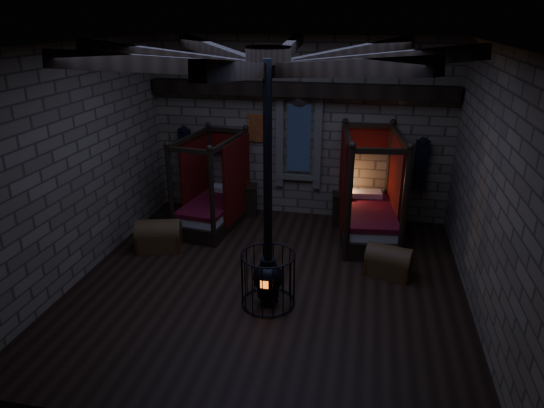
% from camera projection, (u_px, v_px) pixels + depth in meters
% --- Properties ---
extents(room, '(7.02, 7.02, 4.29)m').
position_uv_depth(room, '(269.00, 74.00, 7.61)').
color(room, black).
rests_on(room, ground).
extents(bed_left, '(1.32, 2.15, 2.12)m').
position_uv_depth(bed_left, '(214.00, 204.00, 11.20)').
color(bed_left, black).
rests_on(bed_left, ground).
extents(bed_right, '(1.44, 2.36, 2.33)m').
position_uv_depth(bed_right, '(368.00, 213.00, 10.58)').
color(bed_right, black).
rests_on(bed_right, ground).
extents(trunk_left, '(1.03, 0.79, 0.67)m').
position_uv_depth(trunk_left, '(159.00, 236.00, 10.13)').
color(trunk_left, brown).
rests_on(trunk_left, ground).
extents(trunk_right, '(0.92, 0.71, 0.60)m').
position_uv_depth(trunk_right, '(389.00, 262.00, 9.14)').
color(trunk_right, brown).
rests_on(trunk_right, ground).
extents(nightstand_left, '(0.55, 0.53, 0.94)m').
position_uv_depth(nightstand_left, '(247.00, 200.00, 11.80)').
color(nightstand_left, black).
rests_on(nightstand_left, ground).
extents(nightstand_right, '(0.51, 0.50, 0.83)m').
position_uv_depth(nightstand_right, '(342.00, 209.00, 11.29)').
color(nightstand_right, black).
rests_on(nightstand_right, ground).
extents(stove, '(0.92, 0.92, 4.05)m').
position_uv_depth(stove, '(268.00, 273.00, 8.11)').
color(stove, black).
rests_on(stove, ground).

